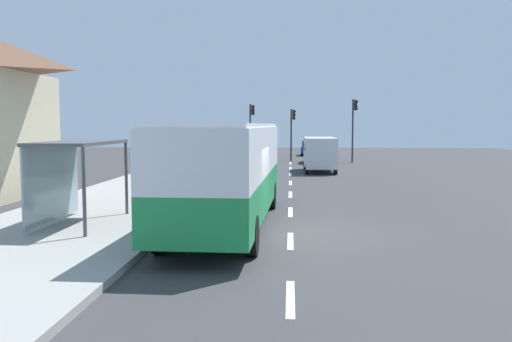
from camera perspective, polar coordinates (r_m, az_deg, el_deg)
The scene contains 21 objects.
ground_plane at distance 30.05m, azimuth 3.10°, elevation -1.28°, with size 56.00×92.00×0.04m, color #38383A.
sidewalk_platform at distance 19.32m, azimuth -16.63°, elevation -4.57°, with size 6.20×30.00×0.18m, color #999993.
lane_stripe_seg_0 at distance 10.37m, azimuth 3.57°, elevation -12.99°, with size 0.16×2.20×0.01m, color silver.
lane_stripe_seg_1 at distance 15.21m, azimuth 3.57°, elevation -7.22°, with size 0.16×2.20×0.01m, color silver.
lane_stripe_seg_2 at distance 20.13m, azimuth 3.57°, elevation -4.25°, with size 0.16×2.20×0.01m, color silver.
lane_stripe_seg_3 at distance 25.08m, azimuth 3.57°, elevation -2.44°, with size 0.16×2.20×0.01m, color silver.
lane_stripe_seg_4 at distance 30.04m, azimuth 3.57°, elevation -1.24°, with size 0.16×2.20×0.01m, color silver.
lane_stripe_seg_5 at distance 35.02m, azimuth 3.58°, elevation -0.37°, with size 0.16×2.20×0.01m, color silver.
lane_stripe_seg_6 at distance 40.00m, azimuth 3.58°, elevation 0.28°, with size 0.16×2.20×0.01m, color silver.
lane_stripe_seg_7 at distance 44.99m, azimuth 3.58°, elevation 0.78°, with size 0.16×2.20×0.01m, color silver.
bus at distance 17.00m, azimuth -3.02°, elevation 0.32°, with size 2.83×11.08×3.21m.
white_van at distance 37.25m, azimuth 6.59°, elevation 1.98°, with size 2.05×5.21×2.30m.
sedan_near at distance 45.90m, azimuth 6.14°, elevation 1.83°, with size 1.98×4.47×1.52m.
sedan_far at distance 56.89m, azimuth 5.64°, elevation 2.41°, with size 2.04×4.49×1.52m.
recycling_bin_orange at distance 19.19m, azimuth -9.84°, elevation -2.80°, with size 0.52×0.52×0.95m, color orange.
recycling_bin_green at distance 19.86m, azimuth -9.37°, elevation -2.53°, with size 0.52×0.52×0.95m, color green.
recycling_bin_yellow at distance 20.54m, azimuth -8.94°, elevation -2.28°, with size 0.52×0.52×0.95m, color yellow.
traffic_light_near_side at distance 46.61m, azimuth 10.09°, elevation 5.14°, with size 0.49×0.28×5.26m.
traffic_light_far_side at distance 47.23m, azimuth -0.49°, elevation 4.94°, with size 0.49×0.28×4.90m.
traffic_light_median at distance 47.91m, azimuth 3.78°, elevation 4.64°, with size 0.49×0.28×4.51m.
bus_shelter at distance 17.52m, azimuth -18.74°, elevation 1.04°, with size 1.80×4.00×2.50m.
Camera 1 is at (0.23, -15.88, 3.18)m, focal length 38.71 mm.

